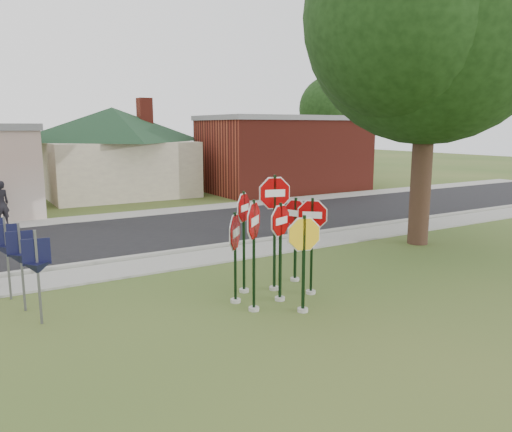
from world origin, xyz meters
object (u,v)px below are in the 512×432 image
stop_sign_left (254,238)px  oak_tree (430,17)px  pedestrian (1,203)px  stop_sign_center (280,239)px  stop_sign_yellow (304,252)px

stop_sign_left → oak_tree: 10.56m
stop_sign_left → pedestrian: stop_sign_left is taller
oak_tree → pedestrian: bearing=138.9°
oak_tree → pedestrian: (-12.32, 10.74, -6.62)m
stop_sign_center → stop_sign_yellow: stop_sign_center is taller
stop_sign_yellow → stop_sign_left: (-0.90, 0.62, 0.28)m
oak_tree → pedestrian: size_ratio=6.41×
stop_sign_center → stop_sign_left: bearing=-163.3°
stop_sign_left → pedestrian: 13.99m
stop_sign_center → oak_tree: 9.92m
stop_sign_center → stop_sign_left: stop_sign_left is taller
stop_sign_center → pedestrian: (-4.88, 13.12, -0.50)m
pedestrian → stop_sign_left: bearing=86.4°
stop_sign_center → stop_sign_left: size_ratio=0.93×
stop_sign_yellow → stop_sign_left: stop_sign_left is taller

